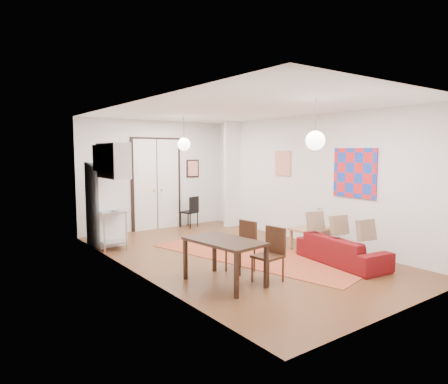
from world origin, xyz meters
TOP-DOWN VIEW (x-y plane):
  - floor at (0.00, 0.00)m, footprint 7.00×7.00m
  - ceiling at (0.00, 0.00)m, footprint 4.20×7.00m
  - wall_back at (0.00, 3.50)m, footprint 4.20×0.02m
  - wall_front at (0.00, -3.50)m, footprint 4.20×0.02m
  - wall_left at (-2.10, 0.00)m, footprint 0.02×7.00m
  - wall_right at (2.10, 0.00)m, footprint 0.02×7.00m
  - double_doors at (0.00, 3.46)m, footprint 1.44×0.06m
  - stub_partition at (1.85, 2.55)m, footprint 0.50×0.10m
  - wall_cabinet at (-1.92, 1.50)m, footprint 0.35×1.00m
  - painting_popart at (2.08, -1.25)m, footprint 0.05×1.00m
  - painting_abstract at (2.08, 0.80)m, footprint 0.05×0.50m
  - poster_back at (1.15, 3.47)m, footprint 0.40×0.03m
  - print_left at (-2.07, 2.00)m, footprint 0.03×0.44m
  - pendant_back at (0.00, 2.00)m, footprint 0.30×0.30m
  - pendant_front at (0.00, -2.00)m, footprint 0.30×0.30m
  - kilim_rug at (0.33, -0.25)m, footprint 2.64×4.65m
  - sofa at (1.23, -1.63)m, footprint 1.88×0.95m
  - coffee_table at (1.75, -0.48)m, footprint 1.02×0.58m
  - potted_plant at (1.75, -0.48)m, footprint 0.40×0.35m
  - kitchen_counter at (-1.75, 2.24)m, footprint 0.68×1.14m
  - bowl at (-1.75, 1.94)m, footprint 0.23×0.23m
  - soap_bottle at (-1.75, 2.49)m, footprint 0.09×0.09m
  - fridge at (-1.75, 2.45)m, footprint 0.74×0.74m
  - dining_table at (-1.20, -1.24)m, footprint 0.87×1.35m
  - dining_chair_near at (-0.60, -0.81)m, footprint 0.46×0.61m
  - dining_chair_far at (-0.60, -1.51)m, footprint 0.46×0.61m
  - black_side_chair at (0.82, 3.23)m, footprint 0.50×0.51m

SIDE VIEW (x-z plane):
  - floor at x=0.00m, z-range 0.00..0.00m
  - kilim_rug at x=0.33m, z-range 0.00..0.01m
  - sofa at x=1.23m, z-range 0.00..0.53m
  - coffee_table at x=1.75m, z-range 0.16..0.61m
  - black_side_chair at x=0.82m, z-range 0.07..0.92m
  - dining_chair_near at x=-0.60m, z-range 0.07..0.94m
  - dining_chair_far at x=-0.60m, z-range 0.07..0.94m
  - kitchen_counter at x=-1.75m, z-range 0.10..0.93m
  - dining_table at x=-1.20m, z-range 0.27..0.98m
  - potted_plant at x=1.75m, z-range 0.45..0.88m
  - bowl at x=-1.75m, z-range 0.82..0.87m
  - soap_bottle at x=-1.75m, z-range 0.82..0.99m
  - fridge at x=-1.75m, z-range 0.00..1.85m
  - double_doors at x=0.00m, z-range -0.05..2.45m
  - wall_back at x=0.00m, z-range 0.00..2.90m
  - wall_front at x=0.00m, z-range 0.00..2.90m
  - wall_left at x=-2.10m, z-range 0.00..2.90m
  - wall_right at x=2.10m, z-range 0.00..2.90m
  - stub_partition at x=1.85m, z-range 0.00..2.90m
  - poster_back at x=1.15m, z-range 1.35..1.85m
  - painting_popart at x=2.08m, z-range 1.15..2.15m
  - painting_abstract at x=2.08m, z-range 1.50..2.10m
  - wall_cabinet at x=-1.92m, z-range 1.55..2.25m
  - print_left at x=-2.07m, z-range 1.68..2.22m
  - pendant_back at x=0.00m, z-range 1.85..2.65m
  - pendant_front at x=0.00m, z-range 1.85..2.65m
  - ceiling at x=0.00m, z-range 2.89..2.91m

